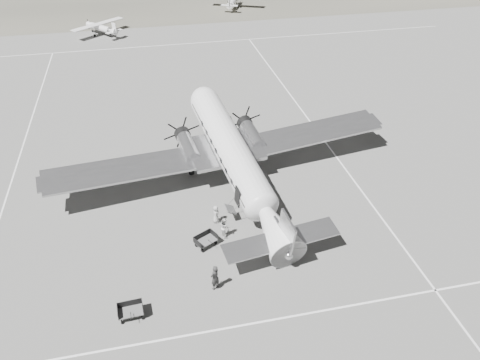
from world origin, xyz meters
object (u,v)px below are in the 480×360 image
light_plane_right (234,2)px  baggage_cart_far (131,311)px  baggage_cart_near (206,241)px  ramp_agent (225,227)px  light_plane_left (100,29)px  ground_crew (215,277)px  passenger (216,214)px  dc3_airliner (235,159)px

light_plane_right → baggage_cart_far: size_ratio=6.29×
light_plane_right → baggage_cart_near: bearing=-79.7°
ramp_agent → light_plane_right: bearing=-25.8°
light_plane_left → ground_crew: bearing=-120.7°
light_plane_left → baggage_cart_near: 54.42m
baggage_cart_near → baggage_cart_far: (-5.62, -5.48, -0.00)m
ground_crew → ramp_agent: (1.63, 5.07, -0.16)m
ground_crew → passenger: size_ratio=1.29×
passenger → light_plane_right: bearing=3.0°
light_plane_right → ramp_agent: (-14.28, -64.96, -0.25)m
ground_crew → passenger: 6.96m
dc3_airliner → baggage_cart_near: bearing=-127.0°
baggage_cart_far → passenger: passenger is taller
baggage_cart_far → passenger: size_ratio=1.09×
dc3_airliner → ground_crew: size_ratio=15.88×
ground_crew → passenger: ground_crew is taller
baggage_cart_near → passenger: bearing=36.7°
ramp_agent → passenger: ramp_agent is taller
ground_crew → dc3_airliner: bearing=-146.3°
light_plane_left → ramp_agent: size_ratio=5.81×
baggage_cart_near → baggage_cart_far: baggage_cart_near is taller
dc3_airliner → light_plane_left: (-12.48, 46.95, -1.99)m
baggage_cart_far → ground_crew: size_ratio=0.84×
light_plane_left → passenger: bearing=-118.2°
baggage_cart_near → ramp_agent: size_ratio=1.01×
light_plane_left → baggage_cart_far: 59.26m
ground_crew → light_plane_right: bearing=-140.6°
ramp_agent → dc3_airliner: bearing=-32.5°
light_plane_left → ground_crew: light_plane_left is taller
baggage_cart_near → passenger: passenger is taller
light_plane_right → ground_crew: size_ratio=5.29×
light_plane_right → baggage_cart_near: 67.64m
light_plane_left → ramp_agent: (10.42, -52.90, -0.17)m
dc3_airliner → passenger: (-2.42, -4.18, -2.23)m
dc3_airliner → passenger: dc3_airliner is taller
dc3_airliner → light_plane_right: 60.29m
ramp_agent → light_plane_left: bearing=-2.3°
light_plane_right → passenger: size_ratio=6.84×
light_plane_left → ground_crew: (8.79, -57.98, -0.02)m
light_plane_left → passenger: size_ratio=6.33×
light_plane_right → ground_crew: bearing=-79.0°
baggage_cart_far → ramp_agent: (7.20, 6.27, 0.36)m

